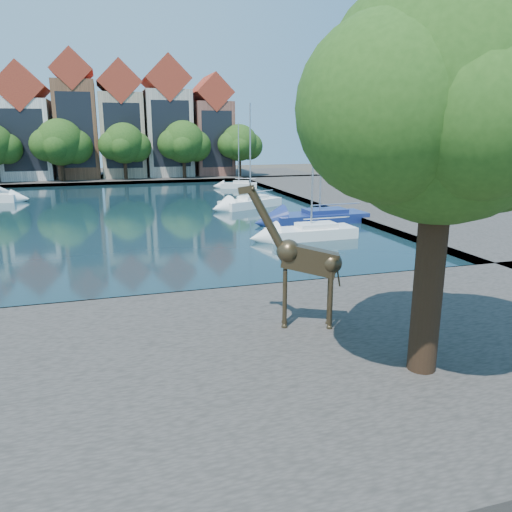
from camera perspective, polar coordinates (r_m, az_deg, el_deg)
The scene contains 20 objects.
ground at distance 21.34m, azimuth -13.79°, elevation -5.67°, with size 160.00×160.00×0.00m, color #38332B.
water_basin at distance 44.67m, azimuth -15.61°, elevation 4.63°, with size 38.00×50.00×0.08m, color black.
near_quay at distance 14.81m, azimuth -12.20°, elevation -13.74°, with size 50.00×14.00×0.50m, color #433E3A.
far_quay at distance 76.41m, azimuth -16.30°, elevation 8.56°, with size 60.00×16.00×0.50m, color #433E3A.
right_quay at distance 51.53m, azimuth 13.50°, elevation 6.22°, with size 14.00×52.00×0.50m, color #433E3A.
plane_tree at distance 13.91m, azimuth 21.13°, elevation 15.59°, with size 8.32×6.40×10.62m.
townhouse_west_inner at distance 76.70m, azimuth -24.74°, elevation 13.19°, with size 6.43×9.18×15.15m.
townhouse_center at distance 76.16m, azimuth -19.84°, elevation 14.41°, with size 5.44×9.18×16.93m.
townhouse_east_inner at distance 76.14m, azimuth -15.15°, elevation 14.27°, with size 5.94×9.18×15.79m.
townhouse_east_mid at distance 76.65m, azimuth -10.15°, elevation 14.80°, with size 6.43×9.18×16.65m.
townhouse_east_end at distance 77.70m, azimuth -5.21°, elevation 14.22°, with size 5.44×9.18×14.43m.
far_tree_mid_west at distance 70.80m, azimuth -21.38°, elevation 11.85°, with size 7.80×6.00×8.00m.
far_tree_mid_east at distance 70.68m, azimuth -14.77°, elevation 12.21°, with size 7.02×5.40×7.52m.
far_tree_east at distance 71.45m, azimuth -8.20°, elevation 12.63°, with size 7.54×5.80×7.84m.
far_tree_far_east at distance 73.10m, azimuth -1.84°, elevation 12.67°, with size 6.76×5.20×7.36m.
giraffe_statue at distance 16.85m, azimuth 5.25°, elevation -0.34°, with size 3.31×1.50×4.87m.
sailboat_right_a at distance 33.33m, azimuth 6.31°, elevation 2.94°, with size 6.00×2.21×9.18m.
sailboat_right_b at distance 39.15m, azimuth 7.27°, elevation 4.64°, with size 7.48×2.81×11.34m.
sailboat_right_c at distance 46.48m, azimuth -0.65°, elevation 6.28°, with size 6.38×4.45×9.31m.
sailboat_right_d at distance 62.08m, azimuth -1.97°, elevation 8.22°, with size 4.70×2.80×7.78m.
Camera 1 is at (-0.77, -20.10, 7.13)m, focal length 35.00 mm.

